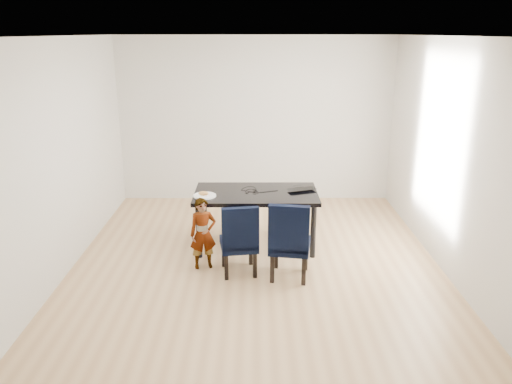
{
  "coord_description": "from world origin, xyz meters",
  "views": [
    {
      "loc": [
        -0.02,
        -5.68,
        2.74
      ],
      "look_at": [
        0.0,
        0.2,
        0.85
      ],
      "focal_mm": 35.0,
      "sensor_mm": 36.0,
      "label": 1
    }
  ],
  "objects_px": {
    "child": "(203,234)",
    "laptop": "(300,189)",
    "chair_left": "(239,238)",
    "plate": "(205,196)",
    "chair_right": "(290,239)",
    "dining_table": "(256,219)"
  },
  "relations": [
    {
      "from": "laptop",
      "to": "chair_left",
      "type": "bearing_deg",
      "value": 29.29
    },
    {
      "from": "laptop",
      "to": "dining_table",
      "type": "bearing_deg",
      "value": -8.28
    },
    {
      "from": "chair_right",
      "to": "laptop",
      "type": "xyz_separation_m",
      "value": [
        0.2,
        1.0,
        0.29
      ]
    },
    {
      "from": "child",
      "to": "plate",
      "type": "relative_size",
      "value": 3.0
    },
    {
      "from": "chair_right",
      "to": "child",
      "type": "distance_m",
      "value": 1.05
    },
    {
      "from": "chair_left",
      "to": "child",
      "type": "xyz_separation_m",
      "value": [
        -0.43,
        0.13,
        0.0
      ]
    },
    {
      "from": "plate",
      "to": "chair_right",
      "type": "bearing_deg",
      "value": -34.69
    },
    {
      "from": "plate",
      "to": "laptop",
      "type": "xyz_separation_m",
      "value": [
        1.24,
        0.28,
        0.01
      ]
    },
    {
      "from": "dining_table",
      "to": "chair_right",
      "type": "distance_m",
      "value": 0.98
    },
    {
      "from": "dining_table",
      "to": "laptop",
      "type": "relative_size",
      "value": 4.34
    },
    {
      "from": "dining_table",
      "to": "laptop",
      "type": "distance_m",
      "value": 0.71
    },
    {
      "from": "chair_left",
      "to": "child",
      "type": "distance_m",
      "value": 0.45
    },
    {
      "from": "chair_left",
      "to": "plate",
      "type": "xyz_separation_m",
      "value": [
        -0.45,
        0.61,
        0.32
      ]
    },
    {
      "from": "chair_right",
      "to": "laptop",
      "type": "relative_size",
      "value": 2.56
    },
    {
      "from": "chair_right",
      "to": "laptop",
      "type": "distance_m",
      "value": 1.06
    },
    {
      "from": "plate",
      "to": "child",
      "type": "bearing_deg",
      "value": -88.1
    },
    {
      "from": "child",
      "to": "laptop",
      "type": "relative_size",
      "value": 2.38
    },
    {
      "from": "dining_table",
      "to": "chair_right",
      "type": "xyz_separation_m",
      "value": [
        0.39,
        -0.89,
        0.1
      ]
    },
    {
      "from": "laptop",
      "to": "child",
      "type": "bearing_deg",
      "value": 12.84
    },
    {
      "from": "chair_left",
      "to": "laptop",
      "type": "distance_m",
      "value": 1.24
    },
    {
      "from": "plate",
      "to": "laptop",
      "type": "distance_m",
      "value": 1.27
    },
    {
      "from": "chair_left",
      "to": "child",
      "type": "relative_size",
      "value": 1.0
    }
  ]
}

